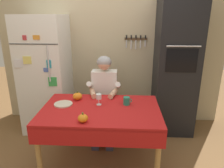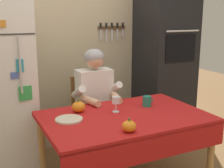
{
  "view_description": "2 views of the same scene",
  "coord_description": "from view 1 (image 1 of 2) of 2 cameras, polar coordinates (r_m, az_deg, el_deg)",
  "views": [
    {
      "loc": [
        0.26,
        -2.19,
        1.81
      ],
      "look_at": [
        0.13,
        0.17,
        1.02
      ],
      "focal_mm": 34.05,
      "sensor_mm": 36.0,
      "label": 1
    },
    {
      "loc": [
        -1.15,
        -2.03,
        1.59
      ],
      "look_at": [
        -0.07,
        0.2,
        1.0
      ],
      "focal_mm": 47.52,
      "sensor_mm": 36.0,
      "label": 2
    }
  ],
  "objects": [
    {
      "name": "seated_person",
      "position": [
        3.07,
        -2.11,
        -2.04
      ],
      "size": [
        0.47,
        0.55,
        1.25
      ],
      "color": "#38384C",
      "rests_on": "ground"
    },
    {
      "name": "back_wall_assembly",
      "position": [
        3.58,
        -0.25,
        10.21
      ],
      "size": [
        3.7,
        0.13,
        2.6
      ],
      "color": "#BCAD89",
      "rests_on": "ground"
    },
    {
      "name": "serving_tray",
      "position": [
        2.7,
        -12.95,
        -5.27
      ],
      "size": [
        0.23,
        0.23,
        0.02
      ],
      "primitive_type": "cylinder",
      "color": "beige",
      "rests_on": "dining_table"
    },
    {
      "name": "coffee_mug",
      "position": [
        2.62,
        3.95,
        -4.55
      ],
      "size": [
        0.11,
        0.08,
        0.1
      ],
      "color": "#237F66",
      "rests_on": "dining_table"
    },
    {
      "name": "wall_oven",
      "position": [
        3.37,
        16.68,
        4.59
      ],
      "size": [
        0.6,
        0.64,
        2.1
      ],
      "color": "black",
      "rests_on": "ground"
    },
    {
      "name": "ground_plane",
      "position": [
        2.85,
        -3.05,
        -21.06
      ],
      "size": [
        10.0,
        10.0,
        0.0
      ],
      "primitive_type": "plane",
      "color": "brown",
      "rests_on": "ground"
    },
    {
      "name": "pumpkin_large",
      "position": [
        2.24,
        -7.82,
        -9.08
      ],
      "size": [
        0.11,
        0.11,
        0.11
      ],
      "color": "orange",
      "rests_on": "dining_table"
    },
    {
      "name": "dining_table",
      "position": [
        2.55,
        -3.11,
        -8.48
      ],
      "size": [
        1.4,
        0.9,
        0.74
      ],
      "color": "tan",
      "rests_on": "ground"
    },
    {
      "name": "wine_glass",
      "position": [
        2.59,
        -3.57,
        -3.53
      ],
      "size": [
        0.07,
        0.07,
        0.14
      ],
      "color": "white",
      "rests_on": "dining_table"
    },
    {
      "name": "chair_behind_person",
      "position": [
        3.33,
        -1.77,
        -4.56
      ],
      "size": [
        0.4,
        0.4,
        0.93
      ],
      "color": "brown",
      "rests_on": "ground"
    },
    {
      "name": "pumpkin_medium",
      "position": [
        2.8,
        -9.24,
        -3.26
      ],
      "size": [
        0.12,
        0.12,
        0.12
      ],
      "color": "orange",
      "rests_on": "dining_table"
    },
    {
      "name": "refrigerator",
      "position": [
        3.49,
        -17.28,
        2.46
      ],
      "size": [
        0.68,
        0.71,
        1.8
      ],
      "color": "white",
      "rests_on": "ground"
    }
  ]
}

